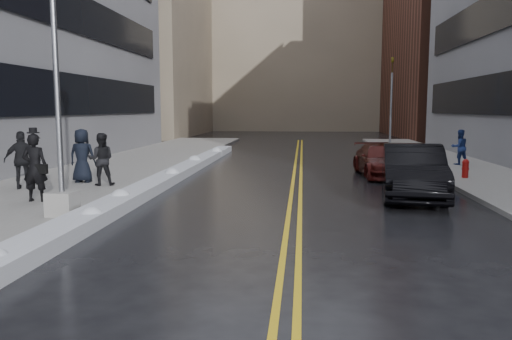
% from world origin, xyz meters
% --- Properties ---
extents(ground, '(160.00, 160.00, 0.00)m').
position_xyz_m(ground, '(0.00, 0.00, 0.00)').
color(ground, black).
rests_on(ground, ground).
extents(sidewalk_west, '(5.50, 50.00, 0.15)m').
position_xyz_m(sidewalk_west, '(-5.75, 10.00, 0.07)').
color(sidewalk_west, gray).
rests_on(sidewalk_west, ground).
extents(sidewalk_east, '(4.00, 50.00, 0.15)m').
position_xyz_m(sidewalk_east, '(10.00, 10.00, 0.07)').
color(sidewalk_east, gray).
rests_on(sidewalk_east, ground).
extents(lane_line_left, '(0.12, 50.00, 0.01)m').
position_xyz_m(lane_line_left, '(2.35, 10.00, 0.00)').
color(lane_line_left, gold).
rests_on(lane_line_left, ground).
extents(lane_line_right, '(0.12, 50.00, 0.01)m').
position_xyz_m(lane_line_right, '(2.65, 10.00, 0.00)').
color(lane_line_right, gold).
rests_on(lane_line_right, ground).
extents(snow_ridge, '(0.90, 30.00, 0.34)m').
position_xyz_m(snow_ridge, '(-2.45, 8.00, 0.17)').
color(snow_ridge, silver).
rests_on(snow_ridge, ground).
extents(building_west_far, '(14.00, 22.00, 18.00)m').
position_xyz_m(building_west_far, '(-15.50, 44.00, 9.00)').
color(building_west_far, gray).
rests_on(building_west_far, ground).
extents(building_far, '(36.00, 16.00, 22.00)m').
position_xyz_m(building_far, '(2.00, 60.00, 11.00)').
color(building_far, gray).
rests_on(building_far, ground).
extents(lamppost, '(0.65, 0.65, 7.62)m').
position_xyz_m(lamppost, '(-3.30, 2.00, 2.53)').
color(lamppost, gray).
rests_on(lamppost, sidewalk_west).
extents(fire_hydrant, '(0.26, 0.26, 0.73)m').
position_xyz_m(fire_hydrant, '(9.00, 10.00, 0.55)').
color(fire_hydrant, maroon).
rests_on(fire_hydrant, sidewalk_east).
extents(traffic_signal, '(0.16, 0.20, 6.00)m').
position_xyz_m(traffic_signal, '(8.50, 24.00, 3.40)').
color(traffic_signal, gray).
rests_on(traffic_signal, sidewalk_east).
extents(pedestrian_fedora, '(0.75, 0.52, 1.97)m').
position_xyz_m(pedestrian_fedora, '(-4.95, 3.73, 1.13)').
color(pedestrian_fedora, black).
rests_on(pedestrian_fedora, sidewalk_west).
extents(pedestrian_b, '(1.05, 0.92, 1.83)m').
position_xyz_m(pedestrian_b, '(-4.27, 6.84, 1.06)').
color(pedestrian_b, black).
rests_on(pedestrian_b, sidewalk_west).
extents(pedestrian_c, '(0.95, 0.62, 1.94)m').
position_xyz_m(pedestrian_c, '(-5.24, 7.47, 1.12)').
color(pedestrian_c, black).
rests_on(pedestrian_c, sidewalk_west).
extents(pedestrian_d, '(1.22, 0.89, 1.93)m').
position_xyz_m(pedestrian_d, '(-6.59, 5.88, 1.11)').
color(pedestrian_d, black).
rests_on(pedestrian_d, sidewalk_west).
extents(pedestrian_east, '(0.94, 0.81, 1.68)m').
position_xyz_m(pedestrian_east, '(10.16, 14.68, 0.99)').
color(pedestrian_east, navy).
rests_on(pedestrian_east, sidewalk_east).
extents(car_black, '(2.46, 5.33, 1.69)m').
position_xyz_m(car_black, '(6.17, 6.13, 0.85)').
color(car_black, black).
rests_on(car_black, ground).
extents(car_maroon, '(2.14, 4.68, 1.33)m').
position_xyz_m(car_maroon, '(6.01, 11.29, 0.66)').
color(car_maroon, '#3B0B09').
rests_on(car_maroon, ground).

